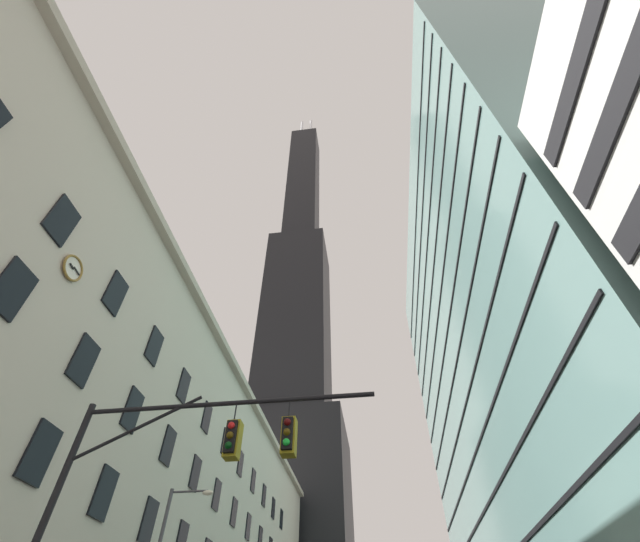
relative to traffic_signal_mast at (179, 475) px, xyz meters
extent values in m
cube|color=beige|center=(-15.26, 26.09, 6.24)|extent=(14.89, 72.81, 24.14)
cube|color=#B2A893|center=(-7.56, 26.09, 17.61)|extent=(0.70, 72.81, 0.60)
cube|color=black|center=(-7.76, 3.69, 2.37)|extent=(0.14, 1.40, 2.20)
cube|color=black|center=(-7.76, 8.69, 2.37)|extent=(0.14, 1.40, 2.20)
cube|color=black|center=(-7.76, 13.69, 2.37)|extent=(0.14, 1.40, 2.20)
cube|color=black|center=(-7.76, 18.69, 2.37)|extent=(0.14, 1.40, 2.20)
cube|color=black|center=(-7.76, -1.31, 6.57)|extent=(0.14, 1.40, 2.20)
cube|color=black|center=(-7.76, 3.69, 6.57)|extent=(0.14, 1.40, 2.20)
cube|color=black|center=(-7.76, 8.69, 6.57)|extent=(0.14, 1.40, 2.20)
cube|color=black|center=(-7.76, 13.69, 6.57)|extent=(0.14, 1.40, 2.20)
cube|color=black|center=(-7.76, 18.69, 6.57)|extent=(0.14, 1.40, 2.20)
cube|color=black|center=(-7.76, 23.69, 6.57)|extent=(0.14, 1.40, 2.20)
cube|color=black|center=(-7.76, 28.69, 6.57)|extent=(0.14, 1.40, 2.20)
cube|color=black|center=(-7.76, 33.69, 6.57)|extent=(0.14, 1.40, 2.20)
cube|color=black|center=(-7.76, 38.69, 6.57)|extent=(0.14, 1.40, 2.20)
cube|color=black|center=(-7.76, -1.31, 10.77)|extent=(0.14, 1.40, 2.20)
cube|color=black|center=(-7.76, 3.69, 10.77)|extent=(0.14, 1.40, 2.20)
cube|color=black|center=(-7.76, 8.69, 10.77)|extent=(0.14, 1.40, 2.20)
cube|color=black|center=(-7.76, 13.69, 10.77)|extent=(0.14, 1.40, 2.20)
cube|color=black|center=(-7.76, 18.69, 10.77)|extent=(0.14, 1.40, 2.20)
cube|color=black|center=(-7.76, 23.69, 10.77)|extent=(0.14, 1.40, 2.20)
cube|color=black|center=(-7.76, 28.69, 10.77)|extent=(0.14, 1.40, 2.20)
cube|color=black|center=(-7.76, 33.69, 10.77)|extent=(0.14, 1.40, 2.20)
cube|color=black|center=(-7.76, 38.69, 10.77)|extent=(0.14, 1.40, 2.20)
cube|color=black|center=(-7.76, 43.69, 10.77)|extent=(0.14, 1.40, 2.20)
cube|color=black|center=(-7.76, 48.69, 10.77)|extent=(0.14, 1.40, 2.20)
torus|color=olive|center=(-7.69, 0.49, 9.47)|extent=(0.12, 1.28, 1.28)
cylinder|color=silver|center=(-7.73, 0.49, 9.47)|extent=(0.05, 1.11, 1.11)
cube|color=black|center=(-7.66, 0.34, 9.45)|extent=(0.03, 0.33, 0.12)
cube|color=black|center=(-7.66, 0.72, 9.50)|extent=(0.03, 0.49, 0.13)
cube|color=black|center=(-12.93, 76.87, 14.66)|extent=(24.43, 24.43, 40.98)
cube|color=black|center=(-12.93, 76.87, 64.95)|extent=(17.10, 17.10, 59.61)
cube|color=black|center=(-12.93, 76.87, 132.01)|extent=(10.99, 10.99, 74.51)
cylinder|color=silver|center=(-15.13, 76.87, 178.93)|extent=(1.20, 1.20, 19.33)
cylinder|color=silver|center=(-10.73, 76.87, 178.93)|extent=(1.20, 1.20, 19.33)
cube|color=black|center=(14.14, -6.26, 12.17)|extent=(0.16, 11.30, 1.10)
cube|color=gray|center=(23.86, 28.13, 21.60)|extent=(19.36, 54.69, 54.86)
cube|color=black|center=(14.15, 28.13, 6.17)|extent=(0.12, 53.69, 0.24)
cube|color=black|center=(14.15, 28.13, 10.17)|extent=(0.12, 53.69, 0.24)
cube|color=black|center=(14.15, 28.13, 14.17)|extent=(0.12, 53.69, 0.24)
cube|color=black|center=(14.15, 28.13, 18.17)|extent=(0.12, 53.69, 0.24)
cube|color=black|center=(14.15, 28.13, 22.17)|extent=(0.12, 53.69, 0.24)
cube|color=black|center=(14.15, 28.13, 26.17)|extent=(0.12, 53.69, 0.24)
cube|color=black|center=(14.15, 28.13, 30.17)|extent=(0.12, 53.69, 0.24)
cube|color=black|center=(14.15, 28.13, 34.17)|extent=(0.12, 53.69, 0.24)
cube|color=black|center=(14.15, 28.13, 38.17)|extent=(0.12, 53.69, 0.24)
cube|color=black|center=(14.15, 28.13, 42.17)|extent=(0.12, 53.69, 0.24)
cylinder|color=black|center=(1.04, -0.04, 1.97)|extent=(8.85, 0.14, 0.14)
cylinder|color=black|center=(-1.61, -0.04, 1.37)|extent=(3.63, 0.10, 1.82)
cylinder|color=black|center=(1.34, -0.04, 1.67)|extent=(0.04, 0.04, 0.60)
cube|color=black|center=(1.34, -0.04, 0.92)|extent=(0.30, 0.30, 0.90)
cube|color=olive|center=(1.34, 0.13, 0.92)|extent=(0.40, 0.40, 1.04)
sphere|color=red|center=(1.34, -0.20, 1.20)|extent=(0.20, 0.20, 0.20)
sphere|color=#4B3A08|center=(1.34, -0.20, 0.92)|extent=(0.20, 0.20, 0.20)
sphere|color=#083D10|center=(1.34, -0.20, 0.64)|extent=(0.20, 0.20, 0.20)
cylinder|color=black|center=(2.96, -0.04, 1.67)|extent=(0.04, 0.04, 0.60)
cube|color=black|center=(2.96, -0.04, 0.92)|extent=(0.30, 0.30, 0.90)
cube|color=olive|center=(2.96, 0.13, 0.92)|extent=(0.40, 0.40, 1.04)
sphere|color=#450808|center=(2.96, -0.20, 1.20)|extent=(0.20, 0.20, 0.20)
sphere|color=#4B3A08|center=(2.96, -0.20, 0.92)|extent=(0.20, 0.20, 0.20)
sphere|color=green|center=(2.96, -0.20, 0.64)|extent=(0.20, 0.20, 0.20)
cylinder|color=#47474C|center=(-4.06, 10.06, 2.69)|extent=(1.91, 0.10, 0.10)
ellipsoid|color=#EFE5C6|center=(-3.10, 10.06, 2.59)|extent=(0.56, 0.32, 0.24)
camera|label=1|loc=(5.34, -11.11, -3.87)|focal=22.88mm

